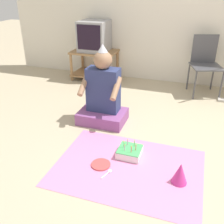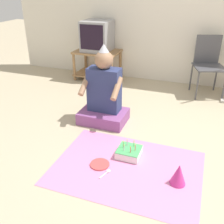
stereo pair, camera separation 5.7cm
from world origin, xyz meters
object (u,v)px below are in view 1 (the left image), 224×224
at_px(birthday_cake, 130,152).
at_px(paper_plate, 101,164).
at_px(folding_chair, 205,61).
at_px(tv, 94,36).
at_px(person_seated, 103,96).
at_px(party_hat_blue, 180,173).

relative_size(birthday_cake, paper_plate, 1.24).
bearing_deg(folding_chair, birthday_cake, -107.19).
relative_size(tv, folding_chair, 0.57).
relative_size(tv, birthday_cake, 2.16).
distance_m(tv, person_seated, 1.63).
relative_size(folding_chair, party_hat_blue, 4.46).
xyz_separation_m(folding_chair, birthday_cake, (-0.60, -1.95, -0.44)).
bearing_deg(tv, paper_plate, -66.89).
bearing_deg(birthday_cake, tv, 120.22).
bearing_deg(paper_plate, folding_chair, 69.46).
relative_size(tv, person_seated, 0.52).
relative_size(person_seated, party_hat_blue, 4.92).
relative_size(tv, paper_plate, 2.69).
distance_m(folding_chair, birthday_cake, 2.09).
relative_size(folding_chair, birthday_cake, 3.78).
bearing_deg(person_seated, tv, 115.44).
bearing_deg(party_hat_blue, paper_plate, 179.84).
height_order(folding_chair, birthday_cake, folding_chair).
distance_m(birthday_cake, party_hat_blue, 0.55).
distance_m(birthday_cake, paper_plate, 0.32).
height_order(folding_chair, paper_plate, folding_chair).
xyz_separation_m(tv, person_seated, (0.68, -1.42, -0.40)).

